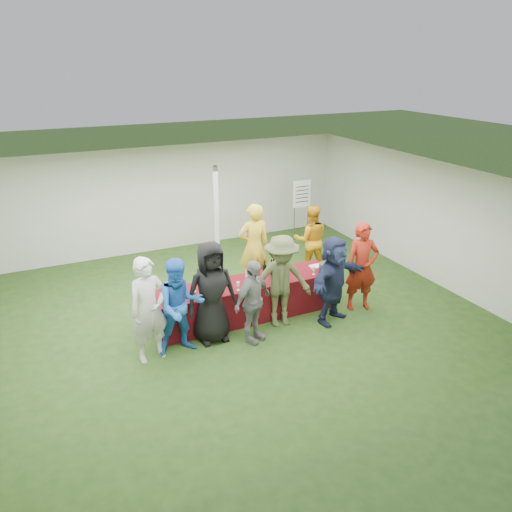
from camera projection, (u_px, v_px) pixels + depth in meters
name	position (u px, v px, depth m)	size (l,w,h in m)	color
ground	(217.00, 315.00, 9.89)	(60.00, 60.00, 0.00)	#284719
tent	(217.00, 229.00, 10.59)	(10.00, 10.00, 10.00)	white
serving_table	(247.00, 299.00, 9.68)	(3.60, 0.80, 0.75)	#5E0D12
wine_bottles	(269.00, 268.00, 9.84)	(0.58, 0.13, 0.32)	black
wine_glasses	(230.00, 286.00, 9.12)	(2.85, 0.12, 0.16)	silver
water_bottle	(247.00, 275.00, 9.59)	(0.07, 0.07, 0.23)	silver
bar_towel	(316.00, 266.00, 10.20)	(0.25, 0.18, 0.03)	white
dump_bucket	(324.00, 268.00, 9.96)	(0.23, 0.23, 0.18)	slate
wine_list_sign	(302.00, 199.00, 12.92)	(0.50, 0.03, 1.80)	slate
staff_pourer	(254.00, 247.00, 10.68)	(0.70, 0.46, 1.92)	yellow
staff_back	(311.00, 240.00, 11.53)	(0.79, 0.62, 1.63)	orange
customer_0	(149.00, 310.00, 8.15)	(0.67, 0.44, 1.83)	silver
customer_1	(180.00, 307.00, 8.37)	(0.84, 0.65, 1.72)	blue
customer_2	(211.00, 292.00, 8.71)	(0.91, 0.59, 1.87)	black
customer_3	(253.00, 302.00, 8.72)	(0.91, 0.38, 1.54)	gray
customer_4	(281.00, 281.00, 9.22)	(1.16, 0.66, 1.79)	#49512C
customer_5	(333.00, 280.00, 9.37)	(1.59, 0.51, 1.72)	#1D2543
customer_6	(362.00, 267.00, 9.83)	(0.66, 0.43, 1.81)	maroon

